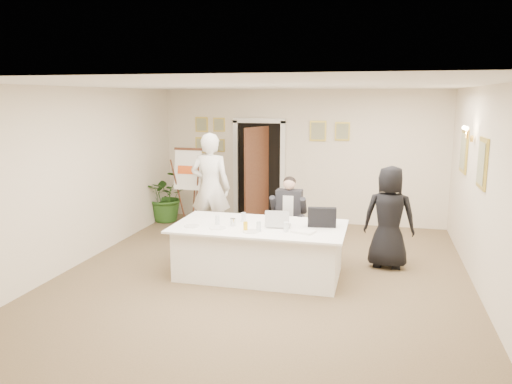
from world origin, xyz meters
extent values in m
plane|color=brown|center=(0.00, 0.00, 0.00)|extent=(7.00, 7.00, 0.00)
cube|color=white|center=(0.00, 0.00, 2.80)|extent=(6.00, 7.00, 0.02)
cube|color=beige|center=(0.00, 3.50, 1.40)|extent=(6.00, 0.10, 2.80)
cube|color=beige|center=(0.00, -3.50, 1.40)|extent=(6.00, 0.10, 2.80)
cube|color=beige|center=(-3.00, 0.00, 1.40)|extent=(0.10, 7.00, 2.80)
cube|color=beige|center=(3.00, 0.00, 1.40)|extent=(0.10, 7.00, 2.80)
cube|color=black|center=(-0.90, 3.47, 1.05)|extent=(0.92, 0.06, 2.10)
cube|color=white|center=(-1.42, 3.44, 1.05)|extent=(0.10, 0.06, 2.20)
cube|color=white|center=(-0.38, 3.44, 1.05)|extent=(0.10, 0.06, 2.20)
cube|color=#3D1D13|center=(-0.85, 3.05, 1.03)|extent=(0.33, 0.81, 2.02)
cube|color=white|center=(-0.07, 0.04, 0.38)|extent=(2.35, 1.17, 0.75)
cube|color=white|center=(-0.07, 0.04, 0.76)|extent=(2.53, 1.35, 0.03)
cube|color=white|center=(-2.08, 2.29, 1.22)|extent=(0.57, 0.19, 0.79)
imported|color=white|center=(-1.36, 1.60, 1.01)|extent=(0.75, 0.51, 2.02)
imported|color=black|center=(1.80, 0.90, 0.81)|extent=(0.82, 0.56, 1.61)
imported|color=#29561C|center=(-2.80, 2.85, 0.56)|extent=(1.33, 1.32, 1.12)
cube|color=black|center=(0.84, 0.18, 0.92)|extent=(0.42, 0.17, 0.29)
cube|color=white|center=(0.63, -0.20, 0.79)|extent=(0.36, 0.30, 0.03)
cylinder|color=white|center=(-1.01, -0.26, 0.78)|extent=(0.28, 0.28, 0.01)
cylinder|color=white|center=(-0.61, -0.28, 0.78)|extent=(0.27, 0.27, 0.01)
cylinder|color=white|center=(-0.10, -0.35, 0.78)|extent=(0.28, 0.28, 0.01)
cylinder|color=silver|center=(-0.68, -0.07, 0.84)|extent=(0.07, 0.07, 0.14)
cylinder|color=silver|center=(0.01, -0.30, 0.84)|extent=(0.08, 0.08, 0.14)
cylinder|color=silver|center=(0.38, -0.22, 0.84)|extent=(0.08, 0.08, 0.14)
cylinder|color=silver|center=(-0.35, 0.20, 0.84)|extent=(0.08, 0.08, 0.14)
cylinder|color=yellow|center=(-0.19, -0.31, 0.84)|extent=(0.07, 0.07, 0.13)
cylinder|color=silver|center=(-0.44, -0.08, 0.83)|extent=(0.09, 0.09, 0.11)
camera|label=1|loc=(1.61, -6.90, 2.63)|focal=35.00mm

